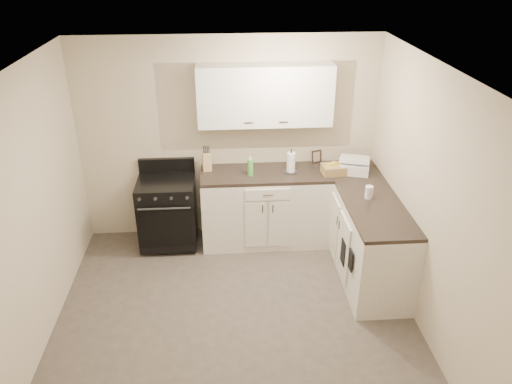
{
  "coord_description": "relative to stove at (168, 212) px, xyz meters",
  "views": [
    {
      "loc": [
        -0.08,
        -3.9,
        3.42
      ],
      "look_at": [
        0.26,
        0.85,
        1.01
      ],
      "focal_mm": 35.0,
      "sensor_mm": 36.0,
      "label": 1
    }
  ],
  "objects": [
    {
      "name": "wall_left",
      "position": [
        -1.03,
        -1.48,
        0.79
      ],
      "size": [
        0.0,
        3.6,
        3.6
      ],
      "primitive_type": "plane",
      "rotation": [
        1.57,
        0.0,
        1.57
      ],
      "color": "beige",
      "rests_on": "ground"
    },
    {
      "name": "base_cabinets_right",
      "position": [
        2.27,
        -0.63,
        -0.01
      ],
      "size": [
        0.6,
        1.9,
        0.9
      ],
      "primitive_type": "cube",
      "color": "beige",
      "rests_on": "floor"
    },
    {
      "name": "floor",
      "position": [
        0.77,
        -1.48,
        -0.46
      ],
      "size": [
        3.6,
        3.6,
        0.0
      ],
      "primitive_type": "plane",
      "color": "#473F38",
      "rests_on": "ground"
    },
    {
      "name": "stove",
      "position": [
        0.0,
        0.0,
        0.0
      ],
      "size": [
        0.68,
        0.58,
        0.82
      ],
      "primitive_type": "cube",
      "color": "black",
      "rests_on": "floor"
    },
    {
      "name": "oven_mitt_near",
      "position": [
        1.95,
        -1.27,
        0.07
      ],
      "size": [
        0.02,
        0.13,
        0.22
      ],
      "primitive_type": "cube",
      "color": "black",
      "rests_on": "base_cabinets_right"
    },
    {
      "name": "countertop_right",
      "position": [
        2.27,
        -0.63,
        0.46
      ],
      "size": [
        0.6,
        1.9,
        0.04
      ],
      "primitive_type": "cube",
      "color": "black",
      "rests_on": "base_cabinets_right"
    },
    {
      "name": "ceiling",
      "position": [
        0.77,
        -1.48,
        2.04
      ],
      "size": [
        3.6,
        3.6,
        0.0
      ],
      "primitive_type": "plane",
      "color": "white",
      "rests_on": "wall_back"
    },
    {
      "name": "base_cabinets_back",
      "position": [
        1.19,
        0.02,
        -0.01
      ],
      "size": [
        1.55,
        0.6,
        0.9
      ],
      "primitive_type": "cube",
      "color": "beige",
      "rests_on": "floor"
    },
    {
      "name": "paper_towel",
      "position": [
        1.5,
        0.02,
        0.6
      ],
      "size": [
        0.13,
        0.13,
        0.25
      ],
      "primitive_type": "cylinder",
      "rotation": [
        0.0,
        0.0,
        -0.28
      ],
      "color": "white",
      "rests_on": "countertop_back"
    },
    {
      "name": "upper_cabinets",
      "position": [
        1.19,
        0.18,
        1.38
      ],
      "size": [
        1.55,
        0.3,
        0.7
      ],
      "primitive_type": "cube",
      "color": "white",
      "rests_on": "wall_back"
    },
    {
      "name": "countertop_back",
      "position": [
        1.19,
        0.02,
        0.46
      ],
      "size": [
        1.55,
        0.6,
        0.04
      ],
      "primitive_type": "cube",
      "color": "black",
      "rests_on": "base_cabinets_back"
    },
    {
      "name": "wicker_basket",
      "position": [
        2.02,
        -0.06,
        0.53
      ],
      "size": [
        0.33,
        0.24,
        0.11
      ],
      "primitive_type": "cube",
      "rotation": [
        0.0,
        0.0,
        0.09
      ],
      "color": "#A7864E",
      "rests_on": "countertop_right"
    },
    {
      "name": "knife_block",
      "position": [
        0.5,
        0.14,
        0.59
      ],
      "size": [
        0.12,
        0.11,
        0.23
      ],
      "primitive_type": "cube",
      "rotation": [
        0.0,
        0.0,
        0.17
      ],
      "color": "#DAC086",
      "rests_on": "countertop_back"
    },
    {
      "name": "wall_front",
      "position": [
        0.77,
        -3.28,
        0.79
      ],
      "size": [
        3.6,
        0.0,
        3.6
      ],
      "primitive_type": "plane",
      "rotation": [
        -1.57,
        0.0,
        0.0
      ],
      "color": "beige",
      "rests_on": "ground"
    },
    {
      "name": "countertop_grill",
      "position": [
        2.26,
        -0.02,
        0.54
      ],
      "size": [
        0.42,
        0.41,
        0.13
      ],
      "primitive_type": "cube",
      "rotation": [
        0.0,
        0.0,
        -0.31
      ],
      "color": "white",
      "rests_on": "countertop_right"
    },
    {
      "name": "glass_jar",
      "position": [
        2.24,
        -0.72,
        0.55
      ],
      "size": [
        0.1,
        0.1,
        0.14
      ],
      "primitive_type": "cylinder",
      "rotation": [
        0.0,
        0.0,
        -0.27
      ],
      "color": "silver",
      "rests_on": "countertop_right"
    },
    {
      "name": "soap_bottle",
      "position": [
        1.01,
        -0.04,
        0.58
      ],
      "size": [
        0.07,
        0.07,
        0.2
      ],
      "primitive_type": "cylinder",
      "rotation": [
        0.0,
        0.0,
        -0.1
      ],
      "color": "#52B746",
      "rests_on": "countertop_back"
    },
    {
      "name": "wall_right",
      "position": [
        2.57,
        -1.48,
        0.79
      ],
      "size": [
        0.0,
        3.6,
        3.6
      ],
      "primitive_type": "plane",
      "rotation": [
        1.57,
        0.0,
        -1.57
      ],
      "color": "beige",
      "rests_on": "ground"
    },
    {
      "name": "picture_frame",
      "position": [
        1.85,
        0.28,
        0.56
      ],
      "size": [
        0.13,
        0.08,
        0.16
      ],
      "primitive_type": "cube",
      "rotation": [
        -0.14,
        0.0,
        0.33
      ],
      "color": "black",
      "rests_on": "countertop_back"
    },
    {
      "name": "wall_back",
      "position": [
        0.77,
        0.32,
        0.79
      ],
      "size": [
        3.6,
        0.0,
        3.6
      ],
      "primitive_type": "plane",
      "rotation": [
        1.57,
        0.0,
        0.0
      ],
      "color": "beige",
      "rests_on": "ground"
    },
    {
      "name": "oven_mitt_far",
      "position": [
        1.95,
        -0.98,
        -0.03
      ],
      "size": [
        0.02,
        0.16,
        0.28
      ],
      "primitive_type": "cube",
      "color": "black",
      "rests_on": "base_cabinets_right"
    }
  ]
}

